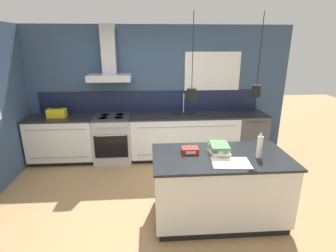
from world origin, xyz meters
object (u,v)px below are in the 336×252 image
(dishwasher, at_px, (249,135))
(book_stack, at_px, (219,149))
(yellow_toolbox, at_px, (57,113))
(bottle_on_island, at_px, (260,146))
(red_supply_box, at_px, (190,150))
(oven_range, at_px, (113,138))

(dishwasher, distance_m, book_stack, 2.30)
(yellow_toolbox, bearing_deg, dishwasher, -0.00)
(bottle_on_island, bearing_deg, red_supply_box, 166.70)
(oven_range, bearing_deg, book_stack, -49.80)
(dishwasher, distance_m, bottle_on_island, 2.26)
(book_stack, bearing_deg, yellow_toolbox, 144.09)
(oven_range, distance_m, red_supply_box, 2.29)
(book_stack, xyz_separation_m, red_supply_box, (-0.37, 0.05, -0.03))
(book_stack, height_order, red_supply_box, book_stack)
(red_supply_box, relative_size, yellow_toolbox, 0.62)
(oven_range, bearing_deg, dishwasher, 0.09)
(red_supply_box, bearing_deg, book_stack, -7.69)
(bottle_on_island, bearing_deg, book_stack, 162.42)
(oven_range, relative_size, book_stack, 2.71)
(oven_range, height_order, bottle_on_island, bottle_on_island)
(oven_range, relative_size, red_supply_box, 4.33)
(dishwasher, bearing_deg, red_supply_box, -129.34)
(dishwasher, distance_m, red_supply_box, 2.46)
(bottle_on_island, distance_m, book_stack, 0.49)
(bottle_on_island, height_order, yellow_toolbox, bottle_on_island)
(bottle_on_island, distance_m, yellow_toolbox, 3.73)
(yellow_toolbox, bearing_deg, book_stack, -35.91)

